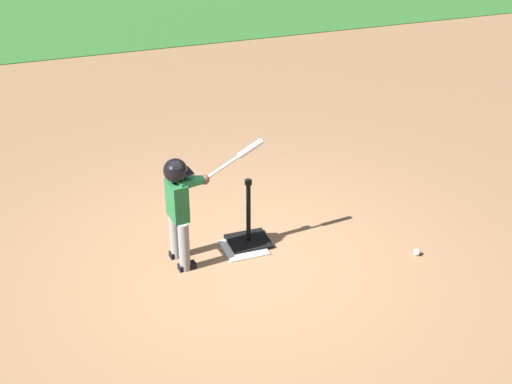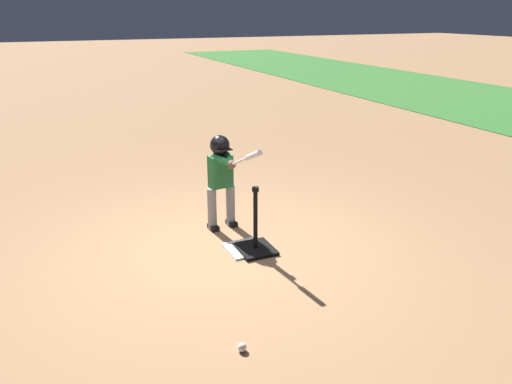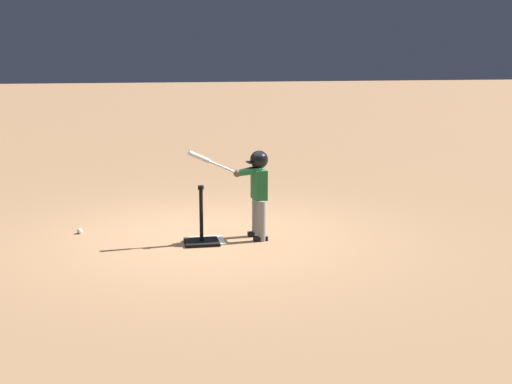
{
  "view_description": "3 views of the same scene",
  "coord_description": "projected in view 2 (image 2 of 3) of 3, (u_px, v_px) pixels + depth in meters",
  "views": [
    {
      "loc": [
        -1.99,
        -5.8,
        4.13
      ],
      "look_at": [
        0.09,
        0.05,
        0.79
      ],
      "focal_mm": 50.0,
      "sensor_mm": 36.0,
      "label": 1
    },
    {
      "loc": [
        4.79,
        -1.7,
        2.57
      ],
      "look_at": [
        -0.26,
        0.53,
        0.56
      ],
      "focal_mm": 35.0,
      "sensor_mm": 36.0,
      "label": 2
    },
    {
      "loc": [
        1.07,
        9.27,
        2.49
      ],
      "look_at": [
        -0.63,
        0.25,
        0.64
      ],
      "focal_mm": 50.0,
      "sensor_mm": 36.0,
      "label": 3
    }
  ],
  "objects": [
    {
      "name": "ground_plane",
      "position": [
        223.0,
        252.0,
        5.64
      ],
      "size": [
        90.0,
        90.0,
        0.0
      ],
      "primitive_type": "plane",
      "color": "#99704C"
    },
    {
      "name": "home_plate",
      "position": [
        246.0,
        248.0,
        5.71
      ],
      "size": [
        0.45,
        0.45,
        0.02
      ],
      "primitive_type": "cube",
      "rotation": [
        0.0,
        0.0,
        0.02
      ],
      "color": "white",
      "rests_on": "ground_plane"
    },
    {
      "name": "baseball",
      "position": [
        242.0,
        347.0,
        3.99
      ],
      "size": [
        0.07,
        0.07,
        0.07
      ],
      "primitive_type": "sphere",
      "color": "white",
      "rests_on": "ground_plane"
    },
    {
      "name": "batting_tee",
      "position": [
        255.0,
        242.0,
        5.64
      ],
      "size": [
        0.44,
        0.4,
        0.77
      ],
      "color": "black",
      "rests_on": "ground_plane"
    },
    {
      "name": "batter_child",
      "position": [
        222.0,
        171.0,
        6.01
      ],
      "size": [
        1.06,
        0.38,
        1.22
      ],
      "color": "gray",
      "rests_on": "ground_plane"
    }
  ]
}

